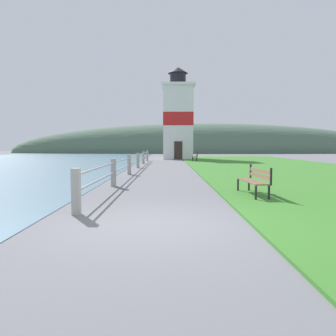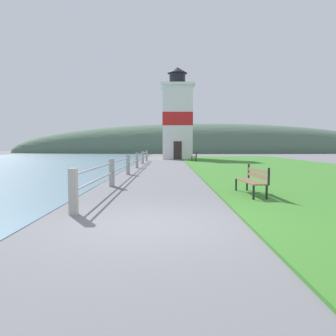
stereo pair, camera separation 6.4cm
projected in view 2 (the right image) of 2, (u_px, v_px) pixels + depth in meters
ground_plane at (151, 225)px, 6.42m from camera, size 160.00×160.00×0.00m
grass_verge at (282, 168)px, 21.87m from camera, size 12.00×46.54×0.06m
seawall_railing at (134, 161)px, 20.03m from camera, size 0.18×25.55×1.05m
park_bench_near at (254, 179)px, 9.95m from camera, size 0.58×1.90×0.94m
park_bench_midway at (196, 156)px, 31.47m from camera, size 0.55×1.90×0.94m
lighthouse at (178, 118)px, 37.29m from camera, size 3.79×3.79×10.36m
distant_hillside at (206, 153)px, 67.27m from camera, size 80.00×16.00×12.00m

